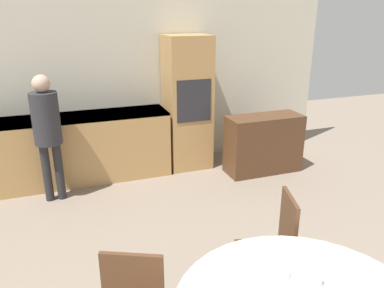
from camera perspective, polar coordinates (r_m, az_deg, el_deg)
wall_back at (r=5.65m, az=-8.55°, el=9.54°), size 6.12×0.05×2.60m
kitchen_counter at (r=5.41m, az=-17.14°, el=-0.56°), size 2.54×0.60×0.93m
oven_unit at (r=5.57m, az=-0.74°, el=6.23°), size 0.63×0.59×1.96m
sideboard at (r=5.59m, az=10.83°, el=0.01°), size 1.10×0.45×0.85m
chair_far_right at (r=3.15m, az=12.57°, el=-14.66°), size 0.50×0.50×0.94m
person_standing at (r=4.79m, az=-21.26°, el=2.69°), size 0.32×0.32×1.58m
bowl_near at (r=2.42m, az=13.07°, el=-18.53°), size 0.13×0.13×0.04m
salt_shaker at (r=2.39m, az=18.84°, el=-18.97°), size 0.03×0.03×0.09m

